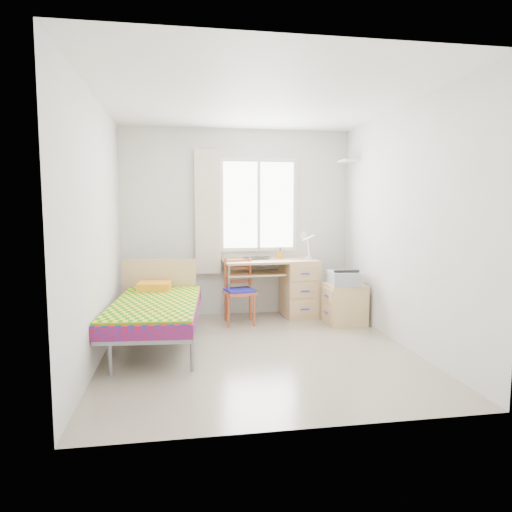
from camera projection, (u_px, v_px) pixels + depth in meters
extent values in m
plane|color=#BCAD93|center=(258.00, 351.00, 4.85)|extent=(3.50, 3.50, 0.00)
plane|color=white|center=(258.00, 99.00, 4.57)|extent=(3.50, 3.50, 0.00)
plane|color=silver|center=(237.00, 223.00, 6.43)|extent=(3.20, 0.00, 3.20)
plane|color=silver|center=(97.00, 230.00, 4.45)|extent=(0.00, 3.50, 3.50)
plane|color=silver|center=(403.00, 228.00, 4.97)|extent=(0.00, 3.50, 3.50)
cube|color=white|center=(259.00, 205.00, 6.43)|extent=(1.10, 0.04, 1.30)
cube|color=white|center=(259.00, 205.00, 6.42)|extent=(1.00, 0.02, 1.20)
cube|color=white|center=(259.00, 205.00, 6.41)|extent=(0.04, 0.02, 1.20)
cube|color=beige|center=(208.00, 212.00, 6.27)|extent=(0.35, 0.05, 1.70)
cube|color=white|center=(348.00, 161.00, 6.24)|extent=(0.20, 0.32, 0.03)
cube|color=gray|center=(156.00, 316.00, 5.01)|extent=(1.03, 2.01, 0.06)
cube|color=red|center=(156.00, 309.00, 5.00)|extent=(1.07, 2.03, 0.14)
cube|color=yellow|center=(156.00, 302.00, 4.97)|extent=(1.04, 1.91, 0.03)
cube|color=tan|center=(159.00, 280.00, 5.91)|extent=(0.94, 0.13, 0.54)
cube|color=#FEAC1C|center=(154.00, 286.00, 5.64)|extent=(0.41, 0.36, 0.10)
cylinder|color=gray|center=(110.00, 359.00, 4.11)|extent=(0.04, 0.04, 0.31)
cylinder|color=gray|center=(189.00, 312.00, 5.94)|extent=(0.04, 0.04, 0.31)
cube|color=tan|center=(270.00, 261.00, 6.27)|extent=(1.30, 0.64, 0.03)
cube|color=tan|center=(299.00, 289.00, 6.38)|extent=(0.47, 0.59, 0.77)
cube|color=tan|center=(254.00, 273.00, 6.25)|extent=(0.81, 0.58, 0.02)
cylinder|color=gray|center=(229.00, 294.00, 5.98)|extent=(0.03, 0.03, 0.77)
cylinder|color=gray|center=(225.00, 288.00, 6.45)|extent=(0.03, 0.03, 0.77)
cube|color=#AF4A21|center=(240.00, 293.00, 5.94)|extent=(0.43, 0.43, 0.04)
cube|color=#1F1B99|center=(240.00, 291.00, 5.94)|extent=(0.41, 0.41, 0.04)
cube|color=#AF4A21|center=(238.00, 271.00, 6.08)|extent=(0.33, 0.09, 0.37)
cylinder|color=#AF4A21|center=(228.00, 311.00, 5.77)|extent=(0.03, 0.03, 0.41)
cylinder|color=#AF4A21|center=(250.00, 289.00, 6.13)|extent=(0.04, 0.04, 0.84)
cube|color=tan|center=(345.00, 304.00, 5.94)|extent=(0.49, 0.44, 0.53)
cube|color=tan|center=(327.00, 296.00, 5.88)|extent=(0.02, 0.39, 0.19)
cube|color=tan|center=(327.00, 312.00, 5.91)|extent=(0.02, 0.39, 0.19)
cube|color=#95989D|center=(344.00, 278.00, 5.87)|extent=(0.38, 0.43, 0.17)
cube|color=black|center=(344.00, 272.00, 5.87)|extent=(0.30, 0.36, 0.02)
imported|color=black|center=(258.00, 258.00, 6.31)|extent=(0.40, 0.27, 0.03)
cylinder|color=#FEAC1C|center=(280.00, 255.00, 6.42)|extent=(0.08, 0.08, 0.10)
cylinder|color=white|center=(308.00, 258.00, 6.37)|extent=(0.10, 0.10, 0.03)
cylinder|color=white|center=(309.00, 247.00, 6.35)|extent=(0.02, 0.12, 0.27)
cylinder|color=white|center=(309.00, 238.00, 6.25)|extent=(0.13, 0.24, 0.11)
cone|color=white|center=(305.00, 236.00, 6.14)|extent=(0.14, 0.16, 0.13)
imported|color=gray|center=(257.00, 275.00, 6.27)|extent=(0.19, 0.26, 0.02)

